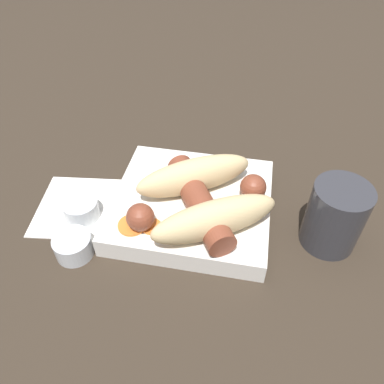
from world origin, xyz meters
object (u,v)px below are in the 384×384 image
(bread_roll, at_px, (202,196))
(sausage, at_px, (199,202))
(food_tray, at_px, (192,205))
(condiment_cup_far, at_px, (74,247))
(drink_glass, at_px, (335,216))
(condiment_cup_near, at_px, (82,210))

(bread_roll, height_order, sausage, bread_roll)
(food_tray, relative_size, condiment_cup_far, 4.42)
(condiment_cup_far, height_order, drink_glass, drink_glass)
(food_tray, distance_m, condiment_cup_far, 0.17)
(food_tray, bearing_deg, sausage, 119.81)
(bread_roll, distance_m, condiment_cup_near, 0.17)
(food_tray, bearing_deg, drink_glass, 175.22)
(sausage, xyz_separation_m, drink_glass, (-0.17, -0.01, -0.00))
(bread_roll, relative_size, condiment_cup_far, 4.24)
(drink_glass, bearing_deg, food_tray, -4.78)
(bread_roll, xyz_separation_m, condiment_cup_far, (0.15, 0.08, -0.04))
(bread_roll, bearing_deg, condiment_cup_far, 27.50)
(sausage, relative_size, drink_glass, 1.84)
(condiment_cup_near, distance_m, condiment_cup_far, 0.06)
(condiment_cup_near, xyz_separation_m, drink_glass, (-0.33, -0.02, 0.03))
(condiment_cup_far, bearing_deg, sausage, -153.38)
(food_tray, distance_m, condiment_cup_near, 0.15)
(bread_roll, xyz_separation_m, sausage, (0.00, 0.00, -0.01))
(drink_glass, bearing_deg, condiment_cup_far, 14.51)
(drink_glass, bearing_deg, condiment_cup_near, 3.58)
(sausage, height_order, condiment_cup_near, sausage)
(bread_roll, distance_m, drink_glass, 0.17)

